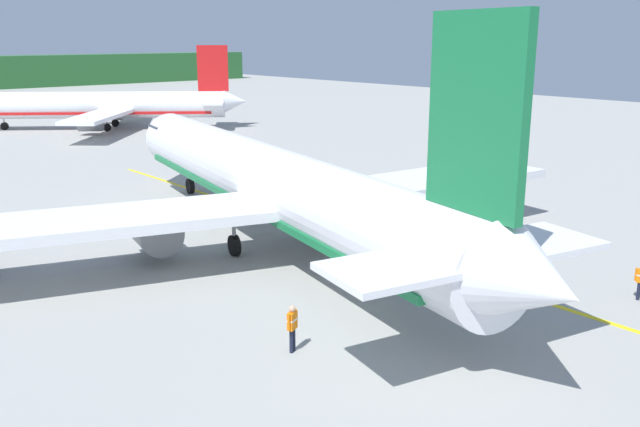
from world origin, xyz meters
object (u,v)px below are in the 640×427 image
crew_loader_right (292,325)px  crew_marshaller (349,255)px  airliner_foreground (271,184)px  airliner_mid_apron (103,106)px

crew_loader_right → crew_marshaller: bearing=33.3°
airliner_foreground → crew_loader_right: 13.59m
airliner_foreground → airliner_mid_apron: size_ratio=1.38×
crew_marshaller → crew_loader_right: (-7.19, -4.72, 0.07)m
crew_marshaller → airliner_foreground: bearing=87.7°
airliner_foreground → crew_loader_right: size_ratio=23.26×
airliner_mid_apron → crew_marshaller: size_ratio=17.95×
airliner_foreground → crew_marshaller: bearing=-92.3°
airliner_mid_apron → crew_marshaller: 60.21m
crew_marshaller → crew_loader_right: bearing=-146.7°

